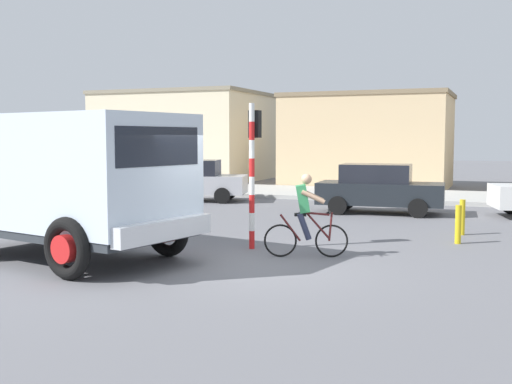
{
  "coord_description": "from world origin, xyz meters",
  "views": [
    {
      "loc": [
        4.5,
        -10.67,
        2.44
      ],
      "look_at": [
        -0.83,
        2.5,
        1.2
      ],
      "focal_mm": 43.32,
      "sensor_mm": 36.0,
      "label": 1
    }
  ],
  "objects_px": {
    "bollard_near": "(458,224)",
    "car_white_mid": "(379,188)",
    "traffic_light_pole": "(253,155)",
    "bollard_far": "(462,217)",
    "truck_foreground": "(65,177)",
    "car_red_near": "(193,180)",
    "cyclist": "(306,215)"
  },
  "relations": [
    {
      "from": "truck_foreground",
      "to": "car_red_near",
      "type": "distance_m",
      "value": 11.61
    },
    {
      "from": "traffic_light_pole",
      "to": "bollard_near",
      "type": "relative_size",
      "value": 3.56
    },
    {
      "from": "bollard_near",
      "to": "car_white_mid",
      "type": "bearing_deg",
      "value": 118.67
    },
    {
      "from": "bollard_near",
      "to": "car_red_near",
      "type": "bearing_deg",
      "value": 148.2
    },
    {
      "from": "traffic_light_pole",
      "to": "bollard_near",
      "type": "height_order",
      "value": "traffic_light_pole"
    },
    {
      "from": "traffic_light_pole",
      "to": "car_red_near",
      "type": "relative_size",
      "value": 0.74
    },
    {
      "from": "car_red_near",
      "to": "car_white_mid",
      "type": "relative_size",
      "value": 1.05
    },
    {
      "from": "cyclist",
      "to": "car_red_near",
      "type": "distance_m",
      "value": 11.9
    },
    {
      "from": "traffic_light_pole",
      "to": "bollard_far",
      "type": "xyz_separation_m",
      "value": [
        4.18,
        3.71,
        -1.62
      ]
    },
    {
      "from": "bollard_near",
      "to": "bollard_far",
      "type": "xyz_separation_m",
      "value": [
        0.0,
        1.4,
        0.0
      ]
    },
    {
      "from": "car_red_near",
      "to": "bollard_near",
      "type": "distance_m",
      "value": 12.09
    },
    {
      "from": "truck_foreground",
      "to": "traffic_light_pole",
      "type": "distance_m",
      "value": 3.99
    },
    {
      "from": "bollard_near",
      "to": "truck_foreground",
      "type": "bearing_deg",
      "value": -146.49
    },
    {
      "from": "truck_foreground",
      "to": "cyclist",
      "type": "height_order",
      "value": "truck_foreground"
    },
    {
      "from": "bollard_near",
      "to": "bollard_far",
      "type": "distance_m",
      "value": 1.4
    },
    {
      "from": "truck_foreground",
      "to": "car_red_near",
      "type": "xyz_separation_m",
      "value": [
        -3.01,
        11.18,
        -0.85
      ]
    },
    {
      "from": "car_white_mid",
      "to": "bollard_far",
      "type": "relative_size",
      "value": 4.57
    },
    {
      "from": "bollard_near",
      "to": "bollard_far",
      "type": "relative_size",
      "value": 1.0
    },
    {
      "from": "cyclist",
      "to": "car_red_near",
      "type": "height_order",
      "value": "cyclist"
    },
    {
      "from": "traffic_light_pole",
      "to": "car_red_near",
      "type": "bearing_deg",
      "value": 125.04
    },
    {
      "from": "traffic_light_pole",
      "to": "bollard_near",
      "type": "bearing_deg",
      "value": 28.92
    },
    {
      "from": "truck_foreground",
      "to": "car_white_mid",
      "type": "xyz_separation_m",
      "value": [
        4.45,
        9.97,
        -0.85
      ]
    },
    {
      "from": "truck_foreground",
      "to": "cyclist",
      "type": "bearing_deg",
      "value": 23.35
    },
    {
      "from": "truck_foreground",
      "to": "cyclist",
      "type": "distance_m",
      "value": 4.94
    },
    {
      "from": "car_red_near",
      "to": "cyclist",
      "type": "bearing_deg",
      "value": -51.04
    },
    {
      "from": "truck_foreground",
      "to": "bollard_far",
      "type": "relative_size",
      "value": 6.44
    },
    {
      "from": "car_white_mid",
      "to": "bollard_near",
      "type": "bearing_deg",
      "value": -61.33
    },
    {
      "from": "car_white_mid",
      "to": "traffic_light_pole",
      "type": "bearing_deg",
      "value": -100.38
    },
    {
      "from": "cyclist",
      "to": "car_white_mid",
      "type": "distance_m",
      "value": 8.03
    },
    {
      "from": "truck_foreground",
      "to": "bollard_far",
      "type": "xyz_separation_m",
      "value": [
        7.27,
        6.21,
        -1.22
      ]
    },
    {
      "from": "bollard_far",
      "to": "bollard_near",
      "type": "bearing_deg",
      "value": -90.0
    },
    {
      "from": "car_white_mid",
      "to": "car_red_near",
      "type": "bearing_deg",
      "value": 170.73
    }
  ]
}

